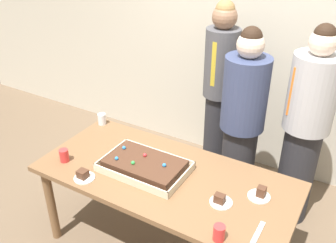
{
  "coord_description": "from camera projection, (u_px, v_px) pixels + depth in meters",
  "views": [
    {
      "loc": [
        1.11,
        -1.85,
        2.39
      ],
      "look_at": [
        -0.06,
        0.15,
        1.09
      ],
      "focal_mm": 39.74,
      "sensor_mm": 36.0,
      "label": 1
    }
  ],
  "objects": [
    {
      "name": "drink_cup_middle",
      "position": [
        102.0,
        119.0,
        3.31
      ],
      "size": [
        0.07,
        0.07,
        0.1
      ],
      "primitive_type": "cylinder",
      "color": "white",
      "rests_on": "party_table"
    },
    {
      "name": "drink_cup_far_end",
      "position": [
        64.0,
        155.0,
        2.81
      ],
      "size": [
        0.07,
        0.07,
        0.1
      ],
      "primitive_type": "cylinder",
      "color": "red",
      "rests_on": "party_table"
    },
    {
      "name": "interior_back_panel",
      "position": [
        251.0,
        21.0,
        3.52
      ],
      "size": [
        8.0,
        0.12,
        3.0
      ],
      "primitive_type": "cube",
      "color": "beige",
      "rests_on": "ground_plane"
    },
    {
      "name": "party_table",
      "position": [
        165.0,
        184.0,
        2.72
      ],
      "size": [
        1.88,
        0.87,
        0.74
      ],
      "color": "brown",
      "rests_on": "ground_plane"
    },
    {
      "name": "drink_cup_nearest",
      "position": [
        219.0,
        233.0,
        2.13
      ],
      "size": [
        0.07,
        0.07,
        0.1
      ],
      "primitive_type": "cylinder",
      "color": "red",
      "rests_on": "party_table"
    },
    {
      "name": "plated_slice_near_right",
      "position": [
        260.0,
        194.0,
        2.46
      ],
      "size": [
        0.15,
        0.15,
        0.08
      ],
      "color": "white",
      "rests_on": "party_table"
    },
    {
      "name": "plated_slice_near_left",
      "position": [
        220.0,
        200.0,
        2.41
      ],
      "size": [
        0.15,
        0.15,
        0.07
      ],
      "color": "white",
      "rests_on": "party_table"
    },
    {
      "name": "plated_slice_far_left",
      "position": [
        84.0,
        176.0,
        2.63
      ],
      "size": [
        0.15,
        0.15,
        0.07
      ],
      "color": "white",
      "rests_on": "party_table"
    },
    {
      "name": "person_green_shirt_behind",
      "position": [
        219.0,
        91.0,
        3.45
      ],
      "size": [
        0.3,
        0.3,
        1.78
      ],
      "rotation": [
        0.0,
        0.0,
        -1.64
      ],
      "color": "#28282D",
      "rests_on": "ground_plane"
    },
    {
      "name": "sheet_cake",
      "position": [
        145.0,
        165.0,
        2.71
      ],
      "size": [
        0.63,
        0.4,
        0.11
      ],
      "color": "beige",
      "rests_on": "party_table"
    },
    {
      "name": "cake_server_utensil",
      "position": [
        258.0,
        233.0,
        2.19
      ],
      "size": [
        0.03,
        0.2,
        0.01
      ],
      "primitive_type": "cube",
      "color": "silver",
      "rests_on": "party_table"
    },
    {
      "name": "person_serving_front",
      "position": [
        305.0,
        129.0,
        2.96
      ],
      "size": [
        0.37,
        0.37,
        1.74
      ],
      "rotation": [
        0.0,
        0.0,
        -2.35
      ],
      "color": "#28282D",
      "rests_on": "ground_plane"
    },
    {
      "name": "person_striped_tie_right",
      "position": [
        242.0,
        123.0,
        3.11
      ],
      "size": [
        0.37,
        0.37,
        1.67
      ],
      "rotation": [
        0.0,
        0.0,
        -2.05
      ],
      "color": "#28282D",
      "rests_on": "ground_plane"
    }
  ]
}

